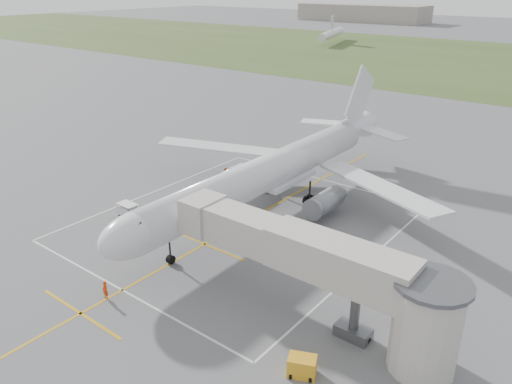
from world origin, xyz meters
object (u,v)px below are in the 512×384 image
Objects in this scene: jet_bridge at (329,271)px; ramp_worker_wing at (226,175)px; airliner at (270,172)px; gpu_unit at (302,366)px; baggage_cart at (128,210)px; ramp_worker_nose at (105,290)px.

jet_bridge is 12.37× the size of ramp_worker_wing.
airliner is at bearing -158.58° from ramp_worker_wing.
ramp_worker_wing is at bearing 115.11° from gpu_unit.
jet_bridge is at bearing -175.70° from ramp_worker_wing.
gpu_unit is 1.15× the size of ramp_worker_wing.
ramp_worker_wing is (-26.28, 22.53, 0.26)m from gpu_unit.
baggage_cart is (-27.94, 8.24, 0.12)m from gpu_unit.
airliner reaches higher than baggage_cart.
baggage_cart is at bearing 135.58° from ramp_worker_nose.
jet_bridge is at bearing 27.92° from ramp_worker_nose.
airliner is at bearing 48.17° from baggage_cart.
ramp_worker_wing is (-24.87, 17.12, -3.80)m from jet_bridge.
jet_bridge is 26.98m from baggage_cart.
gpu_unit is at bearing -14.80° from baggage_cart.
baggage_cart is at bearing -133.46° from airliner.
ramp_worker_nose reaches higher than gpu_unit.
ramp_worker_nose is (-17.22, -2.63, 0.11)m from gpu_unit.
jet_bridge is (15.72, -14.25, 0.35)m from airliner.
baggage_cart is at bearing 122.18° from ramp_worker_wing.
ramp_worker_nose is (10.72, -10.87, -0.01)m from baggage_cart.
gpu_unit is 0.95× the size of baggage_cart.
jet_bridge reaches higher than ramp_worker_nose.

